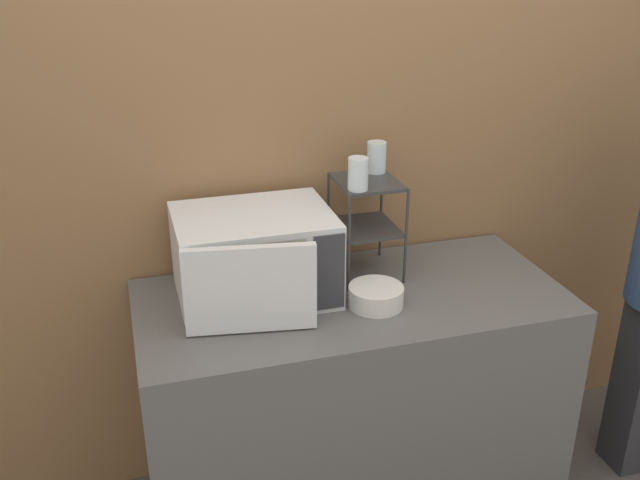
{
  "coord_description": "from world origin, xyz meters",
  "views": [
    {
      "loc": [
        -0.72,
        -1.71,
        2.08
      ],
      "look_at": [
        -0.11,
        0.38,
        1.12
      ],
      "focal_mm": 40.0,
      "sensor_mm": 36.0,
      "label": 1
    }
  ],
  "objects": [
    {
      "name": "wall_back",
      "position": [
        0.0,
        0.73,
        1.3
      ],
      "size": [
        8.0,
        0.06,
        2.6
      ],
      "color": "olive",
      "rests_on": "ground_plane"
    },
    {
      "name": "glass_front_left",
      "position": [
        0.04,
        0.43,
        1.32
      ],
      "size": [
        0.07,
        0.07,
        0.11
      ],
      "color": "silver",
      "rests_on": "dish_rack"
    },
    {
      "name": "glass_back_right",
      "position": [
        0.17,
        0.59,
        1.32
      ],
      "size": [
        0.07,
        0.07,
        0.11
      ],
      "color": "silver",
      "rests_on": "dish_rack"
    },
    {
      "name": "counter",
      "position": [
        0.0,
        0.34,
        0.45
      ],
      "size": [
        1.48,
        0.69,
        0.91
      ],
      "color": "#595654",
      "rests_on": "ground_plane"
    },
    {
      "name": "dish_rack",
      "position": [
        0.1,
        0.51,
        1.16
      ],
      "size": [
        0.22,
        0.25,
        0.36
      ],
      "color": "#333333",
      "rests_on": "counter"
    },
    {
      "name": "microwave",
      "position": [
        -0.32,
        0.43,
        1.06
      ],
      "size": [
        0.53,
        0.49,
        0.3
      ],
      "color": "silver",
      "rests_on": "counter"
    },
    {
      "name": "bowl",
      "position": [
        0.05,
        0.26,
        0.94
      ],
      "size": [
        0.19,
        0.19,
        0.07
      ],
      "color": "silver",
      "rests_on": "counter"
    }
  ]
}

